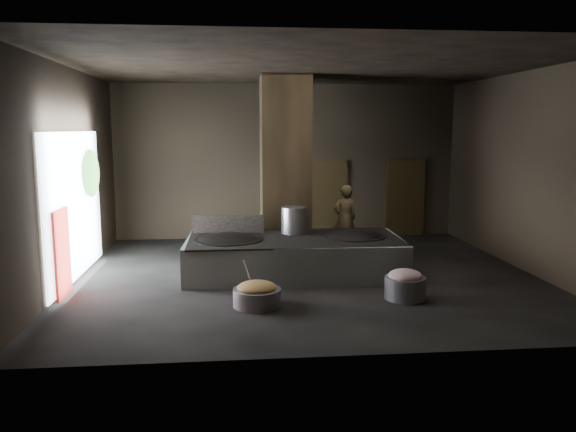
{
  "coord_description": "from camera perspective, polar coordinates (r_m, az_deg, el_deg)",
  "views": [
    {
      "loc": [
        -1.6,
        -11.98,
        3.2
      ],
      "look_at": [
        -0.36,
        0.54,
        1.25
      ],
      "focal_mm": 35.0,
      "sensor_mm": 36.0,
      "label": 1
    }
  ],
  "objects": [
    {
      "name": "front_wall",
      "position": [
        7.66,
        6.46,
        1.63
      ],
      "size": [
        10.0,
        0.1,
        4.5
      ],
      "primitive_type": "cube",
      "color": "black",
      "rests_on": "ground"
    },
    {
      "name": "doorway_far",
      "position": [
        17.36,
        11.84,
        1.67
      ],
      "size": [
        1.18,
        0.08,
        2.38
      ],
      "primitive_type": "cube",
      "color": "black",
      "rests_on": "ground"
    },
    {
      "name": "doorway_near_glow",
      "position": [
        16.87,
        4.63,
        1.46
      ],
      "size": [
        0.8,
        0.04,
        1.9
      ],
      "primitive_type": "cube",
      "color": "#8C6647",
      "rests_on": "ground"
    },
    {
      "name": "hearth_platform",
      "position": [
        12.48,
        0.63,
        -4.11
      ],
      "size": [
        4.81,
        2.45,
        0.82
      ],
      "primitive_type": "cube",
      "rotation": [
        0.0,
        0.0,
        -0.04
      ],
      "color": "#B3C7B7",
      "rests_on": "ground"
    },
    {
      "name": "cook",
      "position": [
        14.66,
        5.78,
        -0.3
      ],
      "size": [
        0.72,
        0.54,
        1.78
      ],
      "primitive_type": "imported",
      "rotation": [
        0.0,
        0.0,
        3.34
      ],
      "color": "olive",
      "rests_on": "ground"
    },
    {
      "name": "doorway_near",
      "position": [
        16.8,
        4.0,
        1.6
      ],
      "size": [
        1.18,
        0.08,
        2.38
      ],
      "primitive_type": "cube",
      "color": "black",
      "rests_on": "ground"
    },
    {
      "name": "pillar",
      "position": [
        13.98,
        -0.29,
        4.91
      ],
      "size": [
        1.2,
        1.2,
        4.5
      ],
      "primitive_type": "cube",
      "color": "black",
      "rests_on": "ground"
    },
    {
      "name": "splash_guard",
      "position": [
        13.03,
        -6.08,
        -0.83
      ],
      "size": [
        1.64,
        0.13,
        0.41
      ],
      "primitive_type": "cube",
      "rotation": [
        0.0,
        0.0,
        -0.04
      ],
      "color": "black",
      "rests_on": "hearth_platform"
    },
    {
      "name": "back_wall",
      "position": [
        16.64,
        -0.11,
        5.53
      ],
      "size": [
        10.0,
        0.1,
        4.5
      ],
      "primitive_type": "cube",
      "color": "black",
      "rests_on": "ground"
    },
    {
      "name": "wok_right_rim",
      "position": [
        12.66,
        6.7,
        -2.09
      ],
      "size": [
        1.42,
        1.42,
        0.05
      ],
      "primitive_type": "cylinder",
      "color": "black",
      "rests_on": "hearth_platform"
    },
    {
      "name": "left_wall",
      "position": [
        12.51,
        -21.68,
        3.83
      ],
      "size": [
        0.1,
        9.0,
        4.5
      ],
      "primitive_type": "cube",
      "color": "black",
      "rests_on": "ground"
    },
    {
      "name": "wok_left",
      "position": [
        12.29,
        -6.08,
        -2.74
      ],
      "size": [
        1.49,
        1.49,
        0.41
      ],
      "primitive_type": "ellipsoid",
      "color": "black",
      "rests_on": "hearth_platform"
    },
    {
      "name": "meat_basin",
      "position": [
        10.99,
        11.79,
        -7.16
      ],
      "size": [
        0.82,
        0.82,
        0.42
      ],
      "primitive_type": "cylinder",
      "rotation": [
        0.0,
        0.0,
        -0.06
      ],
      "color": "gray",
      "rests_on": "ground"
    },
    {
      "name": "right_wall",
      "position": [
        13.74,
        23.39,
        4.12
      ],
      "size": [
        0.1,
        9.0,
        4.5
      ],
      "primitive_type": "cube",
      "color": "black",
      "rests_on": "ground"
    },
    {
      "name": "pavilion_sliver",
      "position": [
        11.61,
        -21.96,
        -3.52
      ],
      "size": [
        0.05,
        0.9,
        1.7
      ],
      "primitive_type": "cube",
      "color": "maroon",
      "rests_on": "ground"
    },
    {
      "name": "tree_silhouette",
      "position": [
        13.71,
        -19.38,
        4.13
      ],
      "size": [
        0.28,
        1.1,
        1.1
      ],
      "primitive_type": "ellipsoid",
      "color": "#194714",
      "rests_on": "left_opening"
    },
    {
      "name": "stock_pot",
      "position": [
        12.89,
        0.59,
        -0.44
      ],
      "size": [
        0.57,
        0.57,
        0.62
      ],
      "primitive_type": "cylinder",
      "color": "#B4B8BC",
      "rests_on": "hearth_platform"
    },
    {
      "name": "floor",
      "position": [
        12.52,
        1.91,
        -6.24
      ],
      "size": [
        10.0,
        9.0,
        0.1
      ],
      "primitive_type": "cube",
      "color": "black",
      "rests_on": "ground"
    },
    {
      "name": "platform_cap",
      "position": [
        12.4,
        0.63,
        -2.28
      ],
      "size": [
        4.62,
        2.22,
        0.03
      ],
      "primitive_type": "cube",
      "color": "black",
      "rests_on": "hearth_platform"
    },
    {
      "name": "veg_fill",
      "position": [
        10.31,
        -3.16,
        -7.26
      ],
      "size": [
        0.72,
        0.72,
        0.22
      ],
      "primitive_type": "ellipsoid",
      "color": "olive",
      "rests_on": "veg_basin"
    },
    {
      "name": "ladle",
      "position": [
        10.39,
        -4.04,
        -5.99
      ],
      "size": [
        0.21,
        0.31,
        0.63
      ],
      "primitive_type": "cylinder",
      "rotation": [
        0.49,
        0.0,
        -0.57
      ],
      "color": "#B4B8BC",
      "rests_on": "veg_basin"
    },
    {
      "name": "meat_fill",
      "position": [
        10.93,
        11.83,
        -5.96
      ],
      "size": [
        0.64,
        0.64,
        0.25
      ],
      "primitive_type": "ellipsoid",
      "color": "#B16B6A",
      "rests_on": "meat_basin"
    },
    {
      "name": "wok_left_rim",
      "position": [
        12.28,
        -6.09,
        -2.42
      ],
      "size": [
        1.52,
        1.52,
        0.05
      ],
      "primitive_type": "cylinder",
      "color": "black",
      "rests_on": "hearth_platform"
    },
    {
      "name": "left_opening",
      "position": [
        12.74,
        -20.84,
        1.01
      ],
      "size": [
        0.04,
        4.2,
        3.1
      ],
      "primitive_type": "cube",
      "color": "white",
      "rests_on": "ground"
    },
    {
      "name": "ceiling",
      "position": [
        12.17,
        2.02,
        15.17
      ],
      "size": [
        10.0,
        9.0,
        0.1
      ],
      "primitive_type": "cube",
      "color": "black",
      "rests_on": "back_wall"
    },
    {
      "name": "wok_right",
      "position": [
        12.68,
        6.69,
        -2.4
      ],
      "size": [
        1.39,
        1.39,
        0.39
      ],
      "primitive_type": "ellipsoid",
      "color": "black",
      "rests_on": "hearth_platform"
    },
    {
      "name": "doorway_far_glow",
      "position": [
        17.5,
        11.57,
        1.57
      ],
      "size": [
        0.82,
        0.04,
        1.95
      ],
      "primitive_type": "cube",
      "color": "#8C6647",
      "rests_on": "ground"
    },
    {
      "name": "veg_basin",
      "position": [
        10.36,
        -3.16,
        -8.26
      ],
      "size": [
        0.99,
        0.99,
        0.32
      ],
      "primitive_type": "cylinder",
      "rotation": [
        0.0,
        0.0,
        -0.13
      ],
      "color": "gray",
      "rests_on": "ground"
    }
  ]
}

